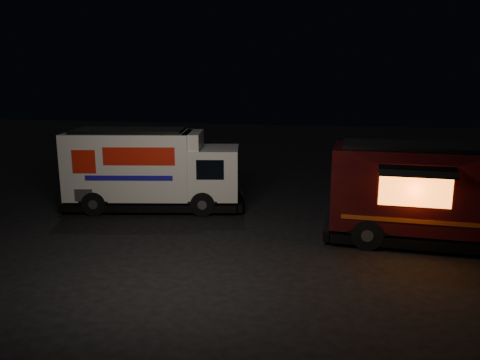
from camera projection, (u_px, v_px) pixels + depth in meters
name	position (u px, v px, depth m)	size (l,w,h in m)	color
ground	(213.00, 241.00, 15.63)	(80.00, 80.00, 0.00)	black
white_truck	(154.00, 169.00, 19.23)	(7.30, 2.49, 3.31)	silver
red_truck	(436.00, 195.00, 15.09)	(7.01, 2.58, 3.26)	black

